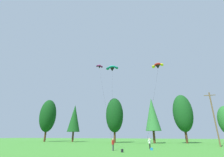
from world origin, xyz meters
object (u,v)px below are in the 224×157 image
kite_flyer_mid (150,142)px  parafoil_kite_mid_red_yellow (158,66)px  kite_flyer_near (113,143)px  utility_pole (214,117)px  parafoil_kite_high_magenta (99,67)px  parafoil_kite_far_teal (112,68)px  picnic_cooler (152,149)px  backpack (122,151)px

kite_flyer_mid → parafoil_kite_mid_red_yellow: 20.97m
kite_flyer_near → utility_pole: bearing=36.9°
kite_flyer_near → parafoil_kite_high_magenta: bearing=118.1°
parafoil_kite_high_magenta → kite_flyer_mid: bearing=-41.6°
parafoil_kite_mid_red_yellow → kite_flyer_mid: bearing=-106.0°
utility_pole → parafoil_kite_far_teal: (-21.47, -1.38, 12.98)m
picnic_cooler → kite_flyer_near: bearing=106.1°
kite_flyer_mid → parafoil_kite_high_magenta: parafoil_kite_high_magenta is taller
kite_flyer_mid → parafoil_kite_mid_red_yellow: parafoil_kite_mid_red_yellow is taller
utility_pole → kite_flyer_near: utility_pole is taller
parafoil_kite_high_magenta → parafoil_kite_mid_red_yellow: bearing=-9.2°
utility_pole → parafoil_kite_high_magenta: bearing=170.9°
utility_pole → kite_flyer_mid: utility_pole is taller
utility_pole → parafoil_kite_far_teal: bearing=-176.3°
parafoil_kite_mid_red_yellow → backpack: parafoil_kite_mid_red_yellow is taller
utility_pole → parafoil_kite_mid_red_yellow: (-9.95, 1.55, 13.50)m
kite_flyer_mid → backpack: bearing=-114.9°
backpack → parafoil_kite_mid_red_yellow: bearing=-14.6°
kite_flyer_near → backpack: bearing=-46.8°
kite_flyer_mid → kite_flyer_near: bearing=-135.6°
backpack → kite_flyer_near: bearing=48.3°
parafoil_kite_high_magenta → backpack: size_ratio=54.57×
kite_flyer_near → kite_flyer_mid: (5.01, 4.90, 0.01)m
kite_flyer_near → backpack: kite_flyer_near is taller
kite_flyer_near → parafoil_kite_high_magenta: size_ratio=0.08×
kite_flyer_mid → parafoil_kite_mid_red_yellow: bearing=74.0°
parafoil_kite_mid_red_yellow → utility_pole: bearing=-8.9°
kite_flyer_near → backpack: size_ratio=4.23×
kite_flyer_mid → parafoil_kite_high_magenta: 28.84m
utility_pole → kite_flyer_near: 22.79m
picnic_cooler → parafoil_kite_far_teal: bearing=35.7°
backpack → picnic_cooler: 5.58m
kite_flyer_mid → backpack: 7.59m
kite_flyer_near → parafoil_kite_far_teal: bearing=106.8°
kite_flyer_near → parafoil_kite_high_magenta: parafoil_kite_high_magenta is taller
kite_flyer_near → parafoil_kite_high_magenta: (-9.47, 17.74, 21.40)m
parafoil_kite_far_teal → utility_pole: bearing=3.7°
backpack → kite_flyer_mid: bearing=-19.8°
parafoil_kite_high_magenta → picnic_cooler: (14.87, -15.39, -22.22)m
picnic_cooler → kite_flyer_mid: bearing=1.2°
utility_pole → kite_flyer_mid: (-12.83, -8.48, -4.69)m
utility_pole → picnic_cooler: utility_pole is taller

